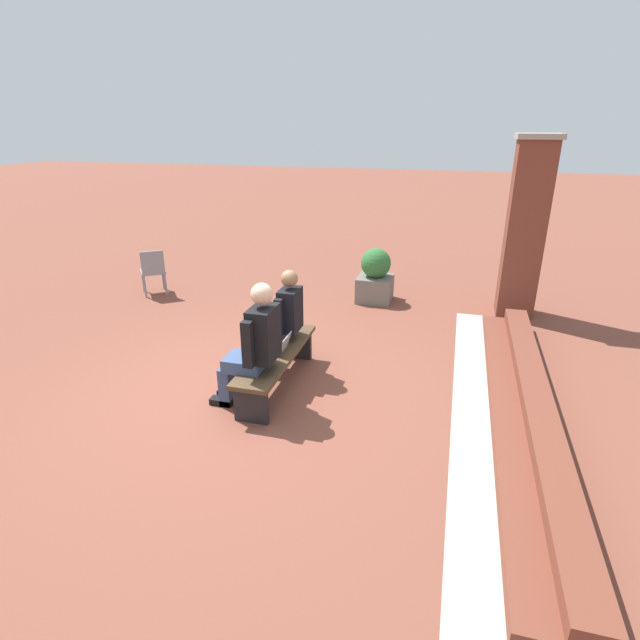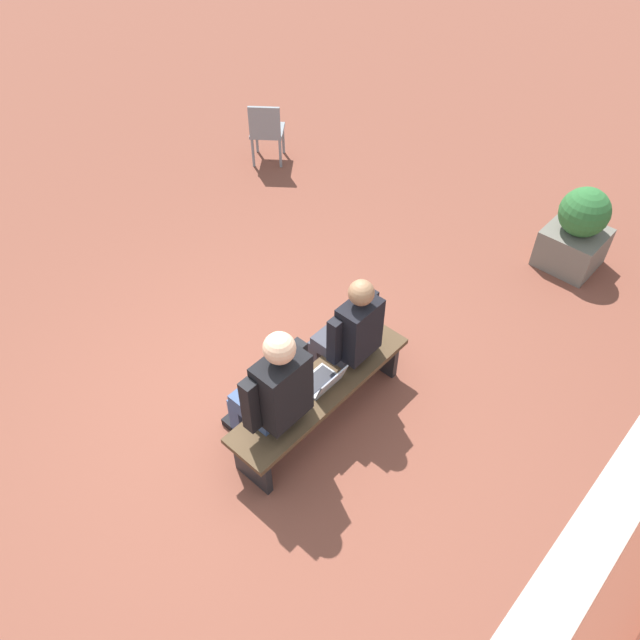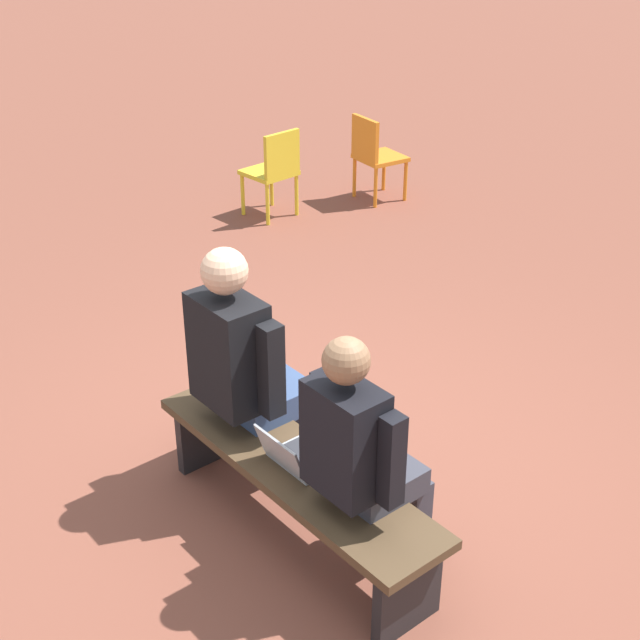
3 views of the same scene
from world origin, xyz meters
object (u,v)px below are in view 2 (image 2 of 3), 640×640
object	(u,v)px
person_student	(348,333)
plastic_chair_far_right	(266,129)
bench	(321,393)
planter	(578,231)
person_adult	(272,391)
laptop	(324,381)

from	to	relation	value
person_student	plastic_chair_far_right	distance (m)	3.95
bench	plastic_chair_far_right	world-z (taller)	plastic_chair_far_right
person_student	planter	xyz separation A→B (m)	(-2.96, 0.67, -0.28)
person_adult	plastic_chair_far_right	bearing A→B (deg)	-133.57
bench	plastic_chair_far_right	size ratio (longest dim) A/B	2.14
plastic_chair_far_right	planter	distance (m)	4.01
person_adult	person_student	bearing A→B (deg)	179.60
planter	plastic_chair_far_right	bearing A→B (deg)	-79.26
plastic_chair_far_right	bench	bearing A→B (deg)	51.72
person_student	person_adult	bearing A→B (deg)	-0.40
bench	laptop	distance (m)	0.15
plastic_chair_far_right	planter	bearing A→B (deg)	100.74
person_student	person_adult	size ratio (longest dim) A/B	0.93
person_student	laptop	world-z (taller)	person_student
person_student	plastic_chair_far_right	size ratio (longest dim) A/B	1.59
person_adult	planter	xyz separation A→B (m)	(-3.85, 0.68, -0.32)
plastic_chair_far_right	planter	size ratio (longest dim) A/B	0.89
person_adult	laptop	bearing A→B (deg)	170.07
laptop	bench	bearing A→B (deg)	-35.64
bench	planter	bearing A→B (deg)	169.81
person_adult	plastic_chair_far_right	xyz separation A→B (m)	(-3.10, -3.26, -0.28)
bench	planter	size ratio (longest dim) A/B	1.91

